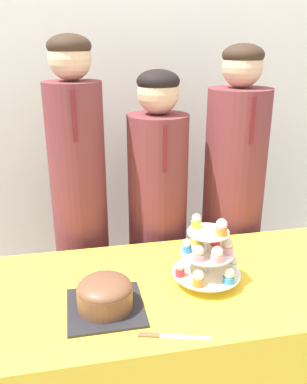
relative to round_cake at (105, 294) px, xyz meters
name	(u,v)px	position (x,y,z in m)	size (l,w,h in m)	color
wall_back	(134,90)	(0.31, 1.28, 0.56)	(9.00, 0.06, 2.70)	silver
table	(180,356)	(0.31, 0.10, -0.43)	(1.63, 0.72, 0.73)	yellow
round_cake	(105,294)	(0.00, 0.00, 0.00)	(0.27, 0.27, 0.12)	#232328
cake_knife	(162,336)	(0.17, -0.18, -0.06)	(0.23, 0.08, 0.01)	silver
cupcake_stand	(208,254)	(0.41, 0.09, 0.07)	(0.27, 0.27, 0.29)	silver
student_0	(81,216)	(-0.06, 0.67, 0.02)	(0.27, 0.27, 1.66)	brown
student_1	(158,225)	(0.33, 0.67, -0.07)	(0.30, 0.31, 1.51)	brown
student_2	(232,210)	(0.74, 0.67, -0.02)	(0.32, 0.32, 1.62)	brown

